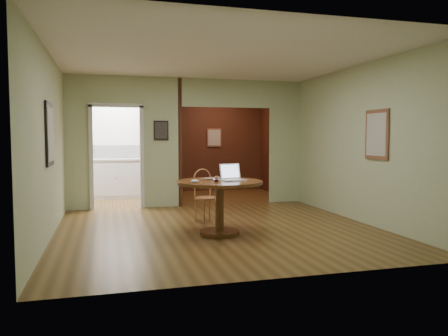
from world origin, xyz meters
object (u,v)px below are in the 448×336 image
object	(u,v)px
dining_table	(219,195)
open_laptop	(231,176)
closed_laptop	(215,179)
chair	(205,192)

from	to	relation	value
dining_table	open_laptop	xyz separation A→B (m)	(0.20, 0.04, 0.27)
closed_laptop	dining_table	bearing A→B (deg)	-111.32
chair	open_laptop	distance (m)	1.08
dining_table	closed_laptop	world-z (taller)	closed_laptop
dining_table	open_laptop	distance (m)	0.34
open_laptop	closed_laptop	distance (m)	0.26
dining_table	closed_laptop	bearing A→B (deg)	97.39
open_laptop	closed_laptop	size ratio (longest dim) A/B	1.11
open_laptop	chair	bearing A→B (deg)	84.38
chair	closed_laptop	bearing A→B (deg)	-111.21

